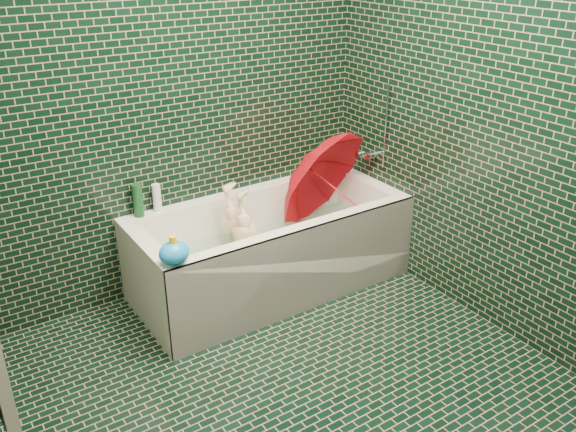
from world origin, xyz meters
TOP-DOWN VIEW (x-y plane):
  - floor at (0.00, 0.00)m, footprint 2.80×2.80m
  - wall_back at (0.00, 1.40)m, footprint 2.80×0.00m
  - wall_right at (1.30, 0.00)m, footprint 0.00×2.80m
  - bathtub at (0.45, 1.01)m, footprint 1.70×0.75m
  - bath_mat at (0.45, 1.02)m, footprint 1.35×0.47m
  - water at (0.45, 1.02)m, footprint 1.48×0.53m
  - faucet at (1.26, 1.02)m, footprint 0.18×0.19m
  - child at (0.31, 1.07)m, footprint 0.83×0.30m
  - umbrella at (0.92, 0.97)m, footprint 0.98×1.05m
  - soap_bottle_a at (1.23, 1.32)m, footprint 0.11×0.11m
  - soap_bottle_b at (1.23, 1.33)m, footprint 0.12×0.12m
  - soap_bottle_c at (1.13, 1.34)m, footprint 0.16×0.16m
  - bottle_right_tall at (1.06, 1.32)m, footprint 0.07×0.07m
  - bottle_right_pump at (1.24, 1.35)m, footprint 0.06×0.06m
  - bottle_left_tall at (-0.26, 1.35)m, footprint 0.07×0.07m
  - bottle_left_short at (-0.14, 1.36)m, footprint 0.05×0.05m
  - rubber_duck at (1.00, 1.33)m, footprint 0.12×0.09m
  - bath_toy at (-0.32, 0.70)m, footprint 0.18×0.16m

SIDE VIEW (x-z plane):
  - floor at x=0.00m, z-range 0.00..0.00m
  - bath_mat at x=0.45m, z-range 0.15..0.16m
  - bathtub at x=0.45m, z-range -0.06..0.49m
  - water at x=0.45m, z-range 0.30..0.30m
  - child at x=0.31m, z-range 0.14..0.48m
  - soap_bottle_a at x=1.23m, z-range 0.42..0.68m
  - soap_bottle_b at x=1.23m, z-range 0.44..0.66m
  - soap_bottle_c at x=1.13m, z-range 0.47..0.63m
  - umbrella at x=0.92m, z-range 0.05..1.10m
  - rubber_duck at x=1.00m, z-range 0.55..0.64m
  - bath_toy at x=-0.32m, z-range 0.54..0.70m
  - bottle_left_short at x=-0.14m, z-range 0.55..0.72m
  - bottle_right_pump at x=1.24m, z-range 0.55..0.74m
  - bottle_left_tall at x=-0.26m, z-range 0.55..0.75m
  - bottle_right_tall at x=1.06m, z-range 0.55..0.77m
  - faucet at x=1.26m, z-range 0.50..1.05m
  - wall_back at x=0.00m, z-range -0.15..2.65m
  - wall_right at x=1.30m, z-range -0.15..2.65m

